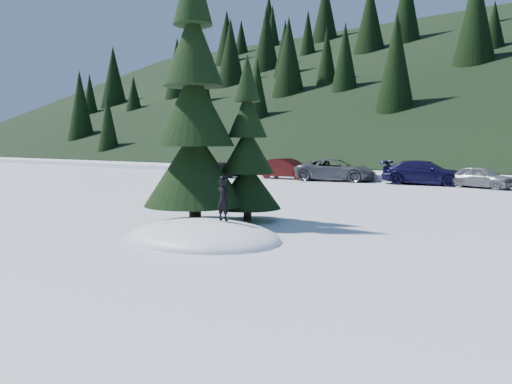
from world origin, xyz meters
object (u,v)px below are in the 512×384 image
Objects in this scene: spruce_short at (247,156)px; car_0 at (223,169)px; car_1 at (287,169)px; car_4 at (481,177)px; car_3 at (425,173)px; spruce_tall at (194,118)px; child_skier at (223,200)px; car_2 at (335,170)px.

car_0 is at bearing 135.43° from spruce_short.
car_0 is 0.80× the size of car_1.
car_3 is at bearing 98.38° from car_4.
car_4 is at bearing -91.71° from car_1.
car_1 is at bearing 88.21° from car_3.
car_0 is (-14.54, 16.71, -2.71)m from spruce_tall.
spruce_short is 4.83× the size of child_skier.
car_2 reaches higher than car_4.
spruce_tall reaches higher than car_1.
car_2 reaches higher than car_0.
car_3 is at bearing -86.82° from child_skier.
spruce_tall is 1.67× the size of car_3.
spruce_tall is at bearing 171.85° from car_3.
spruce_short is at bearing -152.87° from car_1.
car_4 is at bearing -104.16° from car_2.
car_3 is (5.91, 0.73, -0.00)m from car_2.
car_2 is (-8.56, 20.22, -0.29)m from child_skier.
car_2 is at bearing 111.85° from spruce_short.
car_2 is 5.95m from car_3.
car_3 is at bearing 93.34° from spruce_short.
spruce_short is 1.04× the size of car_3.
child_skier is 23.37m from car_1.
car_1 is at bearing 117.94° from spruce_tall.
car_1 is (-9.75, 18.39, -2.58)m from spruce_tall.
car_0 is (-15.54, 15.31, -1.50)m from spruce_short.
spruce_short reaches higher than car_4.
spruce_tall is at bearing -33.16° from child_skier.
spruce_short reaches higher than car_1.
child_skier is at bearing 178.91° from car_3.
spruce_short is 18.01m from car_4.
spruce_short is 1.20× the size of car_1.
spruce_tall is 19.67m from car_4.
car_1 reaches higher than car_4.
car_4 is at bearing 80.06° from spruce_tall.
car_2 reaches higher than car_3.
child_skier is at bearing -173.77° from car_2.
spruce_short is 18.18m from car_3.
car_1 is at bearing -73.60° from car_0.
car_1 is (-12.35, 19.84, -0.30)m from child_skier.
spruce_short is 18.77m from car_2.
car_4 is (9.33, 0.42, -0.12)m from car_2.
spruce_tall is 7.74× the size of child_skier.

